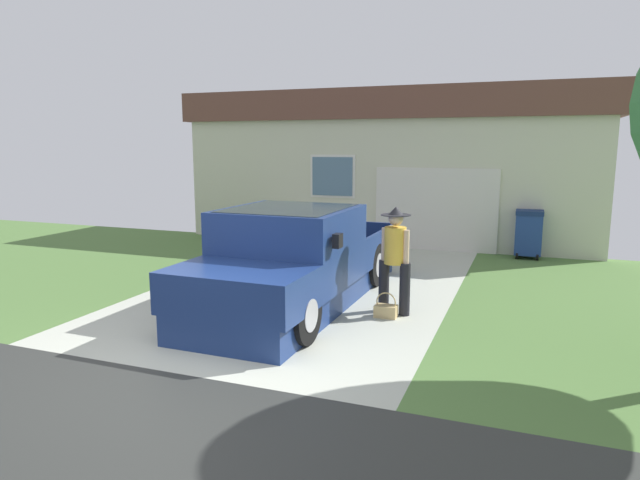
{
  "coord_description": "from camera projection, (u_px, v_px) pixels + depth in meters",
  "views": [
    {
      "loc": [
        3.71,
        -5.05,
        2.6
      ],
      "look_at": [
        0.63,
        3.08,
        1.1
      ],
      "focal_mm": 31.14,
      "sensor_mm": 36.0,
      "label": 1
    }
  ],
  "objects": [
    {
      "name": "pickup_truck",
      "position": [
        292.0,
        263.0,
        8.9
      ],
      "size": [
        2.09,
        5.43,
        1.63
      ],
      "rotation": [
        0.0,
        0.0,
        3.13
      ],
      "color": "navy",
      "rests_on": "ground"
    },
    {
      "name": "house_with_garage",
      "position": [
        403.0,
        163.0,
        16.99
      ],
      "size": [
        11.29,
        6.59,
        4.02
      ],
      "color": "beige",
      "rests_on": "ground"
    },
    {
      "name": "person_with_hat",
      "position": [
        395.0,
        255.0,
        8.52
      ],
      "size": [
        0.52,
        0.46,
        1.67
      ],
      "rotation": [
        0.0,
        0.0,
        -3.43
      ],
      "color": "black",
      "rests_on": "ground"
    },
    {
      "name": "ground",
      "position": [
        43.0,
        458.0,
        4.68
      ],
      "size": [
        29.2,
        18.6,
        0.18
      ],
      "color": "#B2B6A6"
    },
    {
      "name": "handbag",
      "position": [
        386.0,
        310.0,
        8.45
      ],
      "size": [
        0.34,
        0.21,
        0.39
      ],
      "color": "tan",
      "rests_on": "ground"
    },
    {
      "name": "wheeled_trash_bin",
      "position": [
        529.0,
        232.0,
        12.84
      ],
      "size": [
        0.6,
        0.72,
        1.12
      ],
      "color": "navy",
      "rests_on": "ground"
    }
  ]
}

